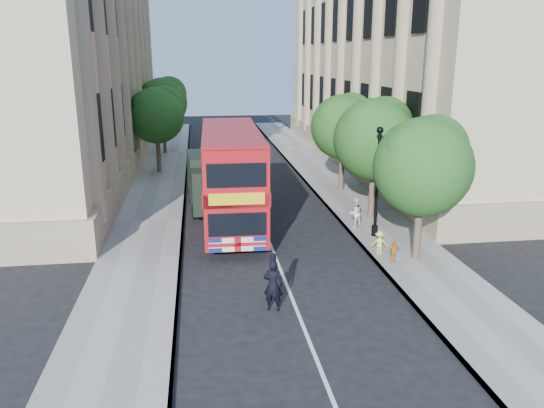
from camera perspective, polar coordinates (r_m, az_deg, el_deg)
name	(u,v)px	position (r m, az deg, el deg)	size (l,w,h in m)	color
ground	(293,300)	(19.06, 2.25, -10.30)	(120.00, 120.00, 0.00)	black
pavement_right	(364,212)	(29.46, 9.85, -0.88)	(3.50, 80.00, 0.12)	gray
pavement_left	(150,221)	(28.22, -13.01, -1.80)	(3.50, 80.00, 0.12)	gray
building_right	(415,47)	(44.21, 15.09, 16.03)	(12.00, 38.00, 18.00)	tan
building_left	(42,46)	(42.23, -23.54, 15.34)	(12.00, 38.00, 18.00)	tan
tree_right_near	(424,161)	(22.19, 16.00, 4.43)	(4.00, 4.00, 6.08)	#473828
tree_right_mid	(375,135)	(27.66, 11.06, 7.30)	(4.20, 4.20, 6.37)	#473828
tree_right_far	(344,123)	(33.36, 7.72, 8.61)	(4.00, 4.00, 6.15)	#473828
tree_left_far	(157,112)	(39.18, -12.30, 9.62)	(4.00, 4.00, 6.30)	#473828
tree_left_back	(163,100)	(47.11, -11.65, 10.95)	(4.20, 4.20, 6.65)	#473828
lamp_post	(377,187)	(24.94, 11.23, 1.85)	(0.32, 0.32, 5.16)	black
double_decker_bus	(231,175)	(26.45, -4.39, 3.18)	(3.00, 10.40, 4.77)	#A20B10
box_van	(209,183)	(29.75, -6.76, 2.23)	(2.48, 5.41, 3.02)	black
police_constable	(273,285)	(18.01, 0.11, -8.74)	(0.66, 0.43, 1.80)	black
woman_pedestrian	(355,213)	(26.37, 8.90, -0.96)	(0.73, 0.57, 1.51)	white
child_a	(394,251)	(22.35, 12.99, -4.97)	(0.58, 0.24, 0.99)	orange
child_b	(379,243)	(23.13, 11.47, -4.11)	(0.67, 0.38, 1.03)	#F5E153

